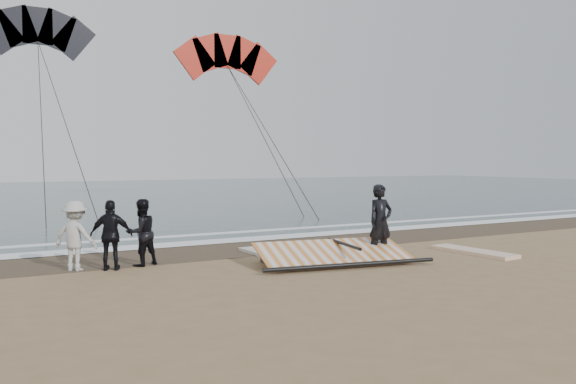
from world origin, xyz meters
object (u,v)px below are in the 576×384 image
object	(u,v)px
man_main	(380,222)
board_cream	(269,254)
board_white	(473,252)
sail_rig	(327,255)

from	to	relation	value
man_main	board_cream	distance (m)	2.89
man_main	board_white	distance (m)	2.82
board_white	man_main	bearing A→B (deg)	163.92
board_white	board_cream	bearing A→B (deg)	150.37
sail_rig	man_main	bearing A→B (deg)	-5.08
man_main	board_white	world-z (taller)	man_main
board_white	sail_rig	size ratio (longest dim) A/B	0.57
board_white	board_cream	distance (m)	5.29
man_main	board_cream	xyz separation A→B (m)	(-2.20, 1.67, -0.86)
man_main	sail_rig	xyz separation A→B (m)	(-1.45, 0.13, -0.72)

